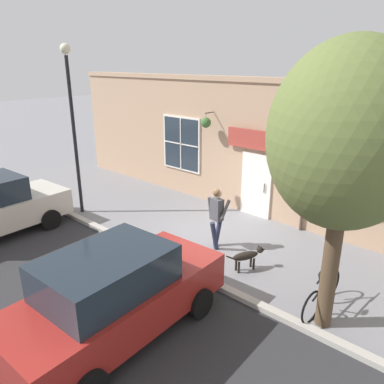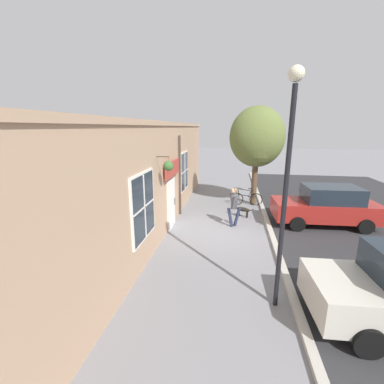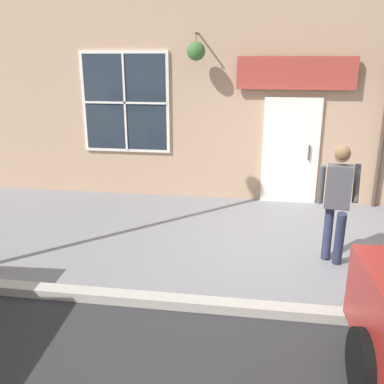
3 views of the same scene
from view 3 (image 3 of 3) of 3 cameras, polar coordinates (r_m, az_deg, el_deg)
ground_plane at (r=6.99m, az=12.86°, el=-6.85°), size 90.00×90.00×0.00m
storefront_facade at (r=8.74m, az=12.85°, el=13.11°), size 0.95×18.00×4.42m
pedestrian_walking at (r=6.25m, az=18.88°, el=-0.14°), size 0.61×0.60×1.72m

